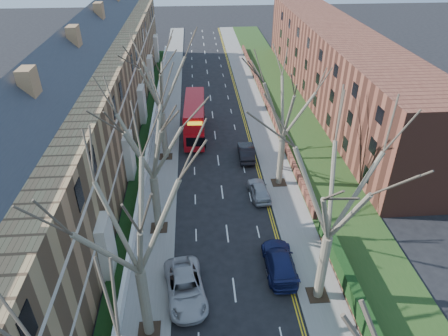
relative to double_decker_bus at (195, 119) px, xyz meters
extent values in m
cube|color=slate|center=(-3.62, 5.66, -2.01)|extent=(3.00, 102.00, 0.12)
cube|color=slate|center=(8.38, 5.66, -2.01)|extent=(3.00, 102.00, 0.12)
cube|color=#916C4A|center=(-11.42, -2.34, 2.93)|extent=(9.00, 78.00, 10.00)
cube|color=#2C2F36|center=(-11.42, -2.34, 8.93)|extent=(4.67, 78.00, 4.67)
cube|color=beige|center=(-6.97, -2.34, 1.43)|extent=(0.12, 78.00, 0.35)
cube|color=beige|center=(-6.97, -2.34, 4.93)|extent=(0.12, 78.00, 0.35)
cube|color=brown|center=(19.88, 9.66, 2.93)|extent=(8.00, 54.00, 10.00)
cube|color=brown|center=(10.08, 9.66, -1.50)|extent=(0.35, 54.00, 0.90)
cube|color=white|center=(-5.27, -2.34, -1.45)|extent=(0.30, 78.00, 1.00)
cube|color=#1F3D16|center=(12.88, 5.66, -1.92)|extent=(6.00, 102.00, 0.06)
cylinder|color=brown|center=(-3.32, -27.34, 0.67)|extent=(0.64, 0.64, 5.25)
cube|color=#2D2116|center=(-3.32, -27.34, -1.94)|extent=(1.40, 1.40, 0.05)
cylinder|color=brown|center=(-3.32, -17.34, 0.59)|extent=(0.64, 0.64, 5.07)
cube|color=#2D2116|center=(-3.32, -17.34, -1.94)|extent=(1.40, 1.40, 0.05)
cylinder|color=brown|center=(-3.32, -5.34, 0.67)|extent=(0.60, 0.60, 5.25)
cube|color=#2D2116|center=(-3.32, -5.34, -1.94)|extent=(1.40, 1.40, 0.05)
cylinder|color=brown|center=(8.08, -25.34, 0.67)|extent=(0.64, 0.64, 5.25)
cube|color=#2D2116|center=(8.08, -25.34, -1.94)|extent=(1.40, 1.40, 0.05)
cylinder|color=brown|center=(8.08, -11.34, 0.59)|extent=(0.60, 0.60, 5.07)
cube|color=#2D2116|center=(8.08, -11.34, -1.94)|extent=(1.40, 1.40, 0.05)
cube|color=#A50B12|center=(0.00, 0.00, -0.72)|extent=(2.62, 10.10, 2.00)
cube|color=#A50B12|center=(0.00, 0.00, 1.20)|extent=(2.60, 9.60, 1.82)
cube|color=black|center=(0.00, 0.00, -0.31)|extent=(2.61, 9.30, 0.82)
cube|color=black|center=(0.00, 0.00, 1.29)|extent=(2.61, 9.10, 0.82)
imported|color=#A8A7AD|center=(-1.03, -24.59, -1.29)|extent=(3.32, 5.90, 1.56)
imported|color=#161D4E|center=(5.91, -22.64, -1.30)|extent=(2.24, 5.36, 1.55)
imported|color=#9B9CA3|center=(5.79, -13.27, -1.36)|extent=(2.00, 4.28, 1.42)
imported|color=black|center=(5.47, -6.08, -1.32)|extent=(1.70, 4.60, 1.50)
camera|label=1|loc=(0.19, -43.64, 20.14)|focal=32.00mm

